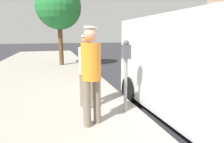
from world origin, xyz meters
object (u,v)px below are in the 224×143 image
parking_meter_near (126,64)px  pedestrian_in_gray (87,67)px  fire_hydrant (87,65)px  pedestrian_in_orange (91,70)px  street_tree (59,7)px

parking_meter_near → pedestrian_in_gray: bearing=-36.0°
pedestrian_in_gray → fire_hydrant: (-0.62, -3.46, -0.51)m
pedestrian_in_orange → fire_hydrant: pedestrian_in_orange is taller
pedestrian_in_orange → street_tree: 7.56m
pedestrian_in_gray → street_tree: 6.77m
pedestrian_in_orange → street_tree: street_tree is taller
pedestrian_in_gray → street_tree: street_tree is taller
pedestrian_in_orange → pedestrian_in_gray: (-0.07, -0.86, -0.10)m
parking_meter_near → pedestrian_in_orange: 0.86m
pedestrian_in_gray → fire_hydrant: 3.55m
pedestrian_in_orange → fire_hydrant: size_ratio=2.05×
pedestrian_in_orange → fire_hydrant: (-0.69, -4.32, -0.60)m
pedestrian_in_gray → street_tree: size_ratio=0.38×
parking_meter_near → pedestrian_in_orange: size_ratio=0.86×
pedestrian_in_gray → fire_hydrant: bearing=-100.2°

